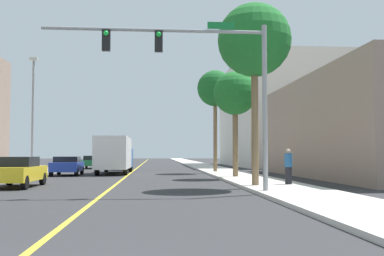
# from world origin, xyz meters

# --- Properties ---
(ground) EXTENTS (192.00, 192.00, 0.00)m
(ground) POSITION_xyz_m (0.00, 42.00, 0.00)
(ground) COLOR #2D2D30
(sidewalk_left) EXTENTS (3.36, 168.00, 0.15)m
(sidewalk_left) POSITION_xyz_m (-7.75, 42.00, 0.07)
(sidewalk_left) COLOR #B2ADA3
(sidewalk_left) RESTS_ON ground
(sidewalk_right) EXTENTS (3.36, 168.00, 0.15)m
(sidewalk_right) POSITION_xyz_m (7.75, 42.00, 0.07)
(sidewalk_right) COLOR beige
(sidewalk_right) RESTS_ON ground
(lane_marking_center) EXTENTS (0.16, 144.00, 0.01)m
(lane_marking_center) POSITION_xyz_m (0.00, 42.00, 0.00)
(lane_marking_center) COLOR yellow
(lane_marking_center) RESTS_ON ground
(building_right_near) EXTENTS (11.97, 21.28, 6.80)m
(building_right_near) POSITION_xyz_m (17.92, 25.29, 3.40)
(building_right_near) COLOR gray
(building_right_near) RESTS_ON ground
(building_right_far) EXTENTS (15.77, 22.61, 13.11)m
(building_right_far) POSITION_xyz_m (19.82, 52.75, 6.55)
(building_right_far) COLOR silver
(building_right_far) RESTS_ON ground
(traffic_signal_mast) EXTENTS (8.97, 0.36, 6.79)m
(traffic_signal_mast) POSITION_xyz_m (3.85, 12.99, 5.09)
(traffic_signal_mast) COLOR gray
(traffic_signal_mast) RESTS_ON sidewalk_right
(street_lamp) EXTENTS (0.56, 0.28, 8.26)m
(street_lamp) POSITION_xyz_m (-6.57, 27.40, 4.71)
(street_lamp) COLOR gray
(street_lamp) RESTS_ON sidewalk_left
(palm_near) EXTENTS (3.50, 3.50, 8.63)m
(palm_near) POSITION_xyz_m (6.74, 16.02, 6.96)
(palm_near) COLOR brown
(palm_near) RESTS_ON sidewalk_right
(palm_mid) EXTENTS (2.85, 2.85, 6.83)m
(palm_mid) POSITION_xyz_m (7.22, 23.94, 5.47)
(palm_mid) COLOR brown
(palm_mid) RESTS_ON sidewalk_right
(palm_far) EXTENTS (2.98, 2.98, 8.36)m
(palm_far) POSITION_xyz_m (6.96, 31.86, 6.93)
(palm_far) COLOR brown
(palm_far) RESTS_ON sidewalk_right
(car_white) EXTENTS (2.00, 4.05, 1.41)m
(car_white) POSITION_xyz_m (-3.37, 54.15, 0.73)
(car_white) COLOR white
(car_white) RESTS_ON ground
(car_yellow) EXTENTS (1.93, 4.20, 1.47)m
(car_yellow) POSITION_xyz_m (-4.60, 17.59, 0.76)
(car_yellow) COLOR gold
(car_yellow) RESTS_ON ground
(car_gray) EXTENTS (1.83, 4.31, 1.52)m
(car_gray) POSITION_xyz_m (-1.21, 39.99, 0.79)
(car_gray) COLOR slate
(car_gray) RESTS_ON ground
(car_green) EXTENTS (1.77, 4.37, 1.38)m
(car_green) POSITION_xyz_m (-4.80, 43.98, 0.73)
(car_green) COLOR #196638
(car_green) RESTS_ON ground
(car_blue) EXTENTS (2.08, 4.20, 1.40)m
(car_blue) POSITION_xyz_m (-4.43, 28.99, 0.74)
(car_blue) COLOR #1E389E
(car_blue) RESTS_ON ground
(delivery_truck) EXTENTS (2.46, 8.57, 2.90)m
(delivery_truck) POSITION_xyz_m (-1.21, 31.53, 1.57)
(delivery_truck) COLOR #194799
(delivery_truck) RESTS_ON ground
(pedestrian) EXTENTS (0.38, 0.38, 1.70)m
(pedestrian) POSITION_xyz_m (8.45, 16.48, 1.00)
(pedestrian) COLOR black
(pedestrian) RESTS_ON sidewalk_right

